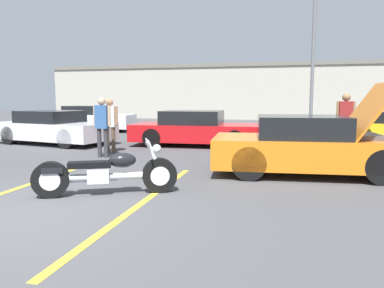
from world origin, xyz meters
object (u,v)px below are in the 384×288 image
light_pole (315,48)px  motorcycle (106,173)px  parked_car_mid_right_row (196,129)px  parked_car_mid_left_row (54,128)px  parked_car_left_row (90,119)px  spectator_near_motorcycle (345,118)px  spectator_midground (110,121)px  spectator_by_show_car (102,122)px  show_car_hood_open (309,146)px

light_pole → motorcycle: 15.85m
parked_car_mid_right_row → parked_car_mid_left_row: bearing=-174.1°
parked_car_left_row → spectator_near_motorcycle: spectator_near_motorcycle is taller
parked_car_left_row → spectator_near_motorcycle: bearing=-30.9°
light_pole → spectator_near_motorcycle: bearing=-88.0°
parked_car_left_row → light_pole: bearing=12.1°
parked_car_mid_left_row → spectator_midground: bearing=-15.8°
parked_car_mid_right_row → spectator_midground: (-2.18, -2.30, 0.39)m
light_pole → parked_car_left_row: 12.06m
light_pole → spectator_by_show_car: light_pole is taller
spectator_by_show_car → parked_car_mid_right_row: bearing=58.5°
show_car_hood_open → spectator_by_show_car: size_ratio=2.50×
spectator_by_show_car → spectator_midground: (-0.21, 0.92, -0.03)m
parked_car_mid_left_row → spectator_near_motorcycle: 9.98m
parked_car_left_row → parked_car_mid_left_row: size_ratio=0.95×
motorcycle → parked_car_mid_right_row: bearing=65.0°
parked_car_left_row → parked_car_mid_left_row: bearing=-80.2°
motorcycle → spectator_midground: spectator_midground is taller
parked_car_mid_right_row → spectator_near_motorcycle: 4.90m
motorcycle → spectator_near_motorcycle: spectator_near_motorcycle is taller
spectator_midground → light_pole: bearing=56.7°
parked_car_mid_left_row → parked_car_mid_right_row: bearing=19.5°
parked_car_left_row → parked_car_mid_right_row: parked_car_left_row is taller
show_car_hood_open → parked_car_mid_left_row: size_ratio=0.91×
show_car_hood_open → light_pole: bearing=81.0°
show_car_hood_open → parked_car_left_row: show_car_hood_open is taller
parked_car_left_row → spectator_by_show_car: bearing=-63.8°
parked_car_left_row → spectator_by_show_car: size_ratio=2.63×
light_pole → spectator_near_motorcycle: 9.41m
light_pole → show_car_hood_open: bearing=-94.2°
parked_car_left_row → parked_car_mid_right_row: bearing=-38.6°
spectator_near_motorcycle → parked_car_mid_right_row: bearing=166.7°
light_pole → parked_car_mid_right_row: 9.63m
show_car_hood_open → spectator_by_show_car: show_car_hood_open is taller
motorcycle → parked_car_mid_left_row: size_ratio=0.49×
motorcycle → show_car_hood_open: bearing=12.1°
motorcycle → parked_car_mid_left_row: bearing=104.7°
motorcycle → show_car_hood_open: (3.51, 2.68, 0.25)m
light_pole → spectator_near_motorcycle: light_pole is taller
parked_car_left_row → show_car_hood_open: bearing=-45.7°
show_car_hood_open → parked_car_mid_right_row: bearing=124.6°
spectator_by_show_car → parked_car_mid_left_row: bearing=142.6°
parked_car_mid_right_row → spectator_near_motorcycle: size_ratio=2.52×
parked_car_mid_right_row → show_car_hood_open: bearing=-52.6°
parked_car_left_row → parked_car_mid_left_row: (1.35, -5.06, -0.03)m
motorcycle → light_pole: bearing=48.1°
spectator_near_motorcycle → spectator_by_show_car: 7.03m
parked_car_mid_left_row → parked_car_left_row: bearing=116.5°
light_pole → spectator_near_motorcycle: size_ratio=4.23×
parked_car_mid_left_row → light_pole: bearing=52.9°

